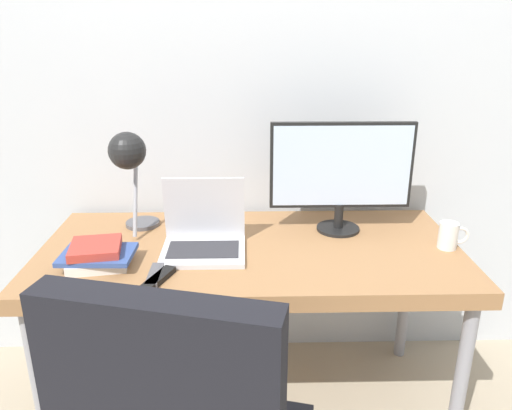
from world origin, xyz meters
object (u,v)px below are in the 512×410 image
laptop (204,237)px  monitor (341,171)px  mug (449,236)px  book_stack (97,255)px  desk_lamp (129,160)px

laptop → monitor: bearing=19.0°
laptop → mug: bearing=-0.2°
book_stack → mug: bearing=5.1°
monitor → desk_lamp: 0.81m
mug → book_stack: bearing=-174.9°
mug → monitor: bearing=154.0°
laptop → monitor: size_ratio=0.54×
monitor → mug: monitor is taller
desk_lamp → book_stack: desk_lamp is taller
laptop → book_stack: bearing=-161.9°
monitor → mug: 0.47m
laptop → desk_lamp: (-0.27, 0.11, 0.26)m
laptop → desk_lamp: bearing=158.1°
laptop → desk_lamp: size_ratio=0.71×
book_stack → laptop: bearing=18.1°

